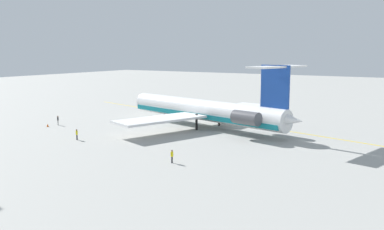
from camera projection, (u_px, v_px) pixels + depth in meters
ground at (211, 115)px, 88.74m from camera, size 311.17×311.17×0.00m
main_jetliner at (208, 110)px, 74.04m from camera, size 39.17×35.01×11.55m
ground_crew_near_nose at (172, 155)px, 50.94m from camera, size 0.27×0.41×1.66m
ground_crew_near_tail at (58, 119)px, 77.00m from camera, size 0.32×0.35×1.75m
ground_crew_portside at (77, 133)px, 64.15m from camera, size 0.27×0.42×1.67m
safety_cone_nose at (48, 125)px, 75.38m from camera, size 0.40×0.40×0.55m
taxiway_centreline at (223, 121)px, 81.84m from camera, size 83.35×21.60×0.01m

